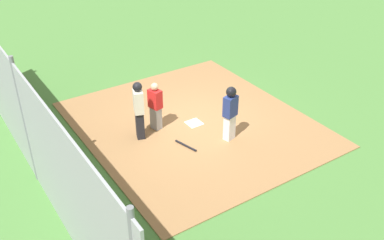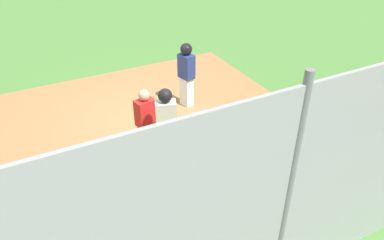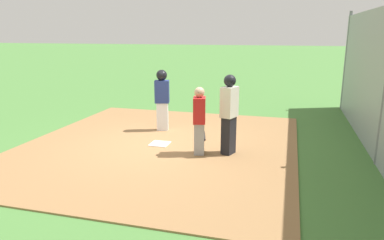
{
  "view_description": "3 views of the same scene",
  "coord_description": "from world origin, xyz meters",
  "px_view_note": "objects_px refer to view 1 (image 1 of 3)",
  "views": [
    {
      "loc": [
        9.62,
        -6.43,
        7.16
      ],
      "look_at": [
        0.73,
        -0.56,
        0.71
      ],
      "focal_mm": 41.85,
      "sensor_mm": 36.0,
      "label": 1
    },
    {
      "loc": [
        -2.52,
        -7.15,
        4.84
      ],
      "look_at": [
        0.55,
        -1.26,
        0.66
      ],
      "focal_mm": 34.99,
      "sensor_mm": 36.0,
      "label": 2
    },
    {
      "loc": [
        -7.72,
        -2.94,
        2.65
      ],
      "look_at": [
        0.18,
        -0.76,
        0.64
      ],
      "focal_mm": 33.43,
      "sensor_mm": 36.0,
      "label": 3
    }
  ],
  "objects_px": {
    "catcher": "(155,106)",
    "baseball_bat": "(186,146)",
    "home_plate": "(194,123)",
    "runner": "(230,110)",
    "umpire": "(139,109)"
  },
  "relations": [
    {
      "from": "runner",
      "to": "baseball_bat",
      "type": "relative_size",
      "value": 2.15
    },
    {
      "from": "catcher",
      "to": "runner",
      "type": "bearing_deg",
      "value": -61.29
    },
    {
      "from": "home_plate",
      "to": "runner",
      "type": "bearing_deg",
      "value": 16.77
    },
    {
      "from": "catcher",
      "to": "home_plate",
      "type": "bearing_deg",
      "value": -33.32
    },
    {
      "from": "catcher",
      "to": "baseball_bat",
      "type": "height_order",
      "value": "catcher"
    },
    {
      "from": "home_plate",
      "to": "runner",
      "type": "xyz_separation_m",
      "value": [
        1.24,
        0.37,
        0.94
      ]
    },
    {
      "from": "home_plate",
      "to": "catcher",
      "type": "distance_m",
      "value": 1.38
    },
    {
      "from": "catcher",
      "to": "umpire",
      "type": "bearing_deg",
      "value": -176.75
    },
    {
      "from": "catcher",
      "to": "baseball_bat",
      "type": "bearing_deg",
      "value": -93.91
    },
    {
      "from": "home_plate",
      "to": "umpire",
      "type": "bearing_deg",
      "value": -97.6
    },
    {
      "from": "catcher",
      "to": "umpire",
      "type": "relative_size",
      "value": 0.85
    },
    {
      "from": "catcher",
      "to": "baseball_bat",
      "type": "distance_m",
      "value": 1.51
    },
    {
      "from": "catcher",
      "to": "umpire",
      "type": "distance_m",
      "value": 0.67
    },
    {
      "from": "catcher",
      "to": "umpire",
      "type": "height_order",
      "value": "umpire"
    },
    {
      "from": "baseball_bat",
      "to": "catcher",
      "type": "bearing_deg",
      "value": 173.69
    }
  ]
}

